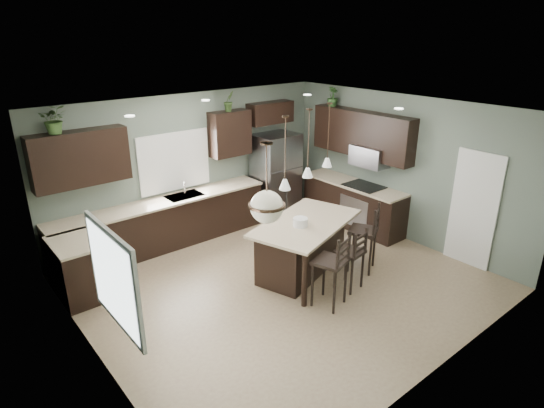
% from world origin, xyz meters
% --- Properties ---
extents(ground, '(6.00, 6.00, 0.00)m').
position_xyz_m(ground, '(0.00, 0.00, 0.00)').
color(ground, '#9E8466').
rests_on(ground, ground).
extents(pantry_door, '(0.04, 0.82, 2.04)m').
position_xyz_m(pantry_door, '(2.98, -1.55, 1.02)').
color(pantry_door, white).
rests_on(pantry_door, ground).
extents(window_back, '(1.35, 0.02, 1.00)m').
position_xyz_m(window_back, '(-0.40, 2.73, 1.55)').
color(window_back, white).
rests_on(window_back, room_shell).
extents(window_left, '(0.02, 1.10, 1.00)m').
position_xyz_m(window_left, '(-2.98, -0.80, 1.55)').
color(window_left, white).
rests_on(window_left, room_shell).
extents(left_return_cabs, '(0.60, 0.90, 0.90)m').
position_xyz_m(left_return_cabs, '(-2.70, 1.70, 0.45)').
color(left_return_cabs, black).
rests_on(left_return_cabs, ground).
extents(left_return_countertop, '(0.66, 0.96, 0.04)m').
position_xyz_m(left_return_countertop, '(-2.68, 1.70, 0.92)').
color(left_return_countertop, '#C7B697').
rests_on(left_return_countertop, left_return_cabs).
extents(back_lower_cabs, '(4.20, 0.60, 0.90)m').
position_xyz_m(back_lower_cabs, '(-0.85, 2.45, 0.45)').
color(back_lower_cabs, black).
rests_on(back_lower_cabs, ground).
extents(back_countertop, '(4.20, 0.66, 0.04)m').
position_xyz_m(back_countertop, '(-0.85, 2.43, 0.92)').
color(back_countertop, '#C7B697').
rests_on(back_countertop, back_lower_cabs).
extents(sink_inset, '(0.70, 0.45, 0.01)m').
position_xyz_m(sink_inset, '(-0.40, 2.43, 0.94)').
color(sink_inset, gray).
rests_on(sink_inset, back_countertop).
extents(faucet, '(0.02, 0.02, 0.28)m').
position_xyz_m(faucet, '(-0.40, 2.40, 1.08)').
color(faucet, silver).
rests_on(faucet, back_countertop).
extents(back_upper_left, '(1.55, 0.34, 0.90)m').
position_xyz_m(back_upper_left, '(-2.15, 2.58, 1.95)').
color(back_upper_left, black).
rests_on(back_upper_left, room_shell).
extents(back_upper_right, '(0.85, 0.34, 0.90)m').
position_xyz_m(back_upper_right, '(0.80, 2.58, 1.95)').
color(back_upper_right, black).
rests_on(back_upper_right, room_shell).
extents(fridge_header, '(1.05, 0.34, 0.45)m').
position_xyz_m(fridge_header, '(1.85, 2.58, 2.25)').
color(fridge_header, black).
rests_on(fridge_header, room_shell).
extents(right_lower_cabs, '(0.60, 2.35, 0.90)m').
position_xyz_m(right_lower_cabs, '(2.70, 0.87, 0.45)').
color(right_lower_cabs, black).
rests_on(right_lower_cabs, ground).
extents(right_countertop, '(0.66, 2.35, 0.04)m').
position_xyz_m(right_countertop, '(2.68, 0.87, 0.92)').
color(right_countertop, '#C7B697').
rests_on(right_countertop, right_lower_cabs).
extents(cooktop, '(0.58, 0.75, 0.02)m').
position_xyz_m(cooktop, '(2.68, 0.60, 0.94)').
color(cooktop, black).
rests_on(cooktop, right_countertop).
extents(wall_oven_front, '(0.01, 0.72, 0.60)m').
position_xyz_m(wall_oven_front, '(2.40, 0.60, 0.45)').
color(wall_oven_front, gray).
rests_on(wall_oven_front, right_lower_cabs).
extents(right_upper_cabs, '(0.34, 2.35, 0.90)m').
position_xyz_m(right_upper_cabs, '(2.83, 0.87, 1.95)').
color(right_upper_cabs, black).
rests_on(right_upper_cabs, room_shell).
extents(microwave, '(0.40, 0.75, 0.40)m').
position_xyz_m(microwave, '(2.78, 0.60, 1.55)').
color(microwave, gray).
rests_on(microwave, right_upper_cabs).
extents(refrigerator, '(0.90, 0.74, 1.85)m').
position_xyz_m(refrigerator, '(1.76, 2.29, 0.93)').
color(refrigerator, gray).
rests_on(refrigerator, ground).
extents(kitchen_island, '(2.25, 1.69, 0.92)m').
position_xyz_m(kitchen_island, '(0.55, 0.05, 0.46)').
color(kitchen_island, black).
rests_on(kitchen_island, ground).
extents(serving_dish, '(0.24, 0.24, 0.14)m').
position_xyz_m(serving_dish, '(0.36, -0.01, 0.99)').
color(serving_dish, silver).
rests_on(serving_dish, kitchen_island).
extents(bar_stool_left, '(0.55, 0.55, 1.20)m').
position_xyz_m(bar_stool_left, '(0.12, -0.91, 0.60)').
color(bar_stool_left, black).
rests_on(bar_stool_left, ground).
extents(bar_stool_center, '(0.45, 0.45, 1.06)m').
position_xyz_m(bar_stool_center, '(0.71, -0.78, 0.53)').
color(bar_stool_center, black).
rests_on(bar_stool_center, ground).
extents(bar_stool_right, '(0.60, 0.60, 1.20)m').
position_xyz_m(bar_stool_right, '(1.35, -0.51, 0.60)').
color(bar_stool_right, black).
rests_on(bar_stool_right, ground).
extents(pendant_left, '(0.17, 0.17, 1.10)m').
position_xyz_m(pendant_left, '(-0.12, -0.16, 2.25)').
color(pendant_left, silver).
rests_on(pendant_left, room_shell).
extents(pendant_center, '(0.17, 0.17, 1.10)m').
position_xyz_m(pendant_center, '(0.55, 0.05, 2.25)').
color(pendant_center, silver).
rests_on(pendant_center, room_shell).
extents(pendant_right, '(0.17, 0.17, 1.10)m').
position_xyz_m(pendant_right, '(1.21, 0.27, 2.25)').
color(pendant_right, silver).
rests_on(pendant_right, room_shell).
extents(chandelier, '(0.42, 0.42, 0.94)m').
position_xyz_m(chandelier, '(-1.32, -1.23, 2.33)').
color(chandelier, beige).
rests_on(chandelier, room_shell).
extents(plant_back_left, '(0.49, 0.45, 0.45)m').
position_xyz_m(plant_back_left, '(-2.45, 2.55, 2.63)').
color(plant_back_left, '#315023').
rests_on(plant_back_left, back_upper_left).
extents(plant_back_right, '(0.24, 0.20, 0.40)m').
position_xyz_m(plant_back_right, '(0.78, 2.55, 2.60)').
color(plant_back_right, '#365324').
rests_on(plant_back_right, back_upper_right).
extents(plant_right_wall, '(0.22, 0.22, 0.40)m').
position_xyz_m(plant_right_wall, '(2.80, 1.69, 2.60)').
color(plant_right_wall, '#2D5525').
rests_on(plant_right_wall, right_upper_cabs).
extents(room_shell, '(6.00, 6.00, 6.00)m').
position_xyz_m(room_shell, '(0.00, 0.00, 1.70)').
color(room_shell, '#5D6B5E').
rests_on(room_shell, ground).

